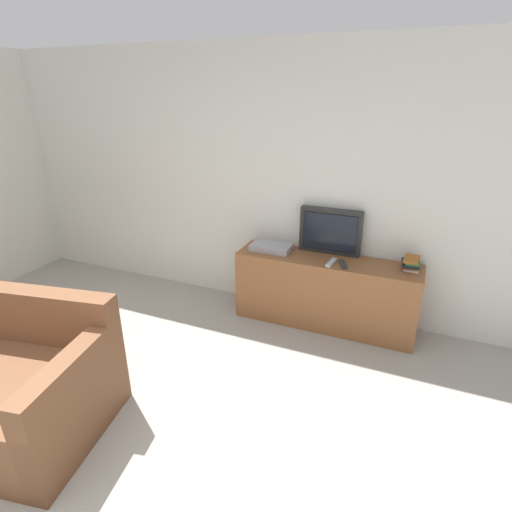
{
  "coord_description": "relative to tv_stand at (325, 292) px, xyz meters",
  "views": [
    {
      "loc": [
        1.48,
        -0.67,
        2.16
      ],
      "look_at": [
        0.26,
        2.24,
        0.85
      ],
      "focal_mm": 28.0,
      "sensor_mm": 36.0,
      "label": 1
    }
  ],
  "objects": [
    {
      "name": "set_top_box",
      "position": [
        -0.57,
        0.02,
        0.38
      ],
      "size": [
        0.39,
        0.23,
        0.06
      ],
      "color": "#99999E",
      "rests_on": "tv_stand"
    },
    {
      "name": "wall_back",
      "position": [
        -0.77,
        0.26,
        0.95
      ],
      "size": [
        9.0,
        0.06,
        2.6
      ],
      "color": "silver",
      "rests_on": "ground_plane"
    },
    {
      "name": "book_stack",
      "position": [
        0.73,
        0.06,
        0.4
      ],
      "size": [
        0.16,
        0.22,
        0.11
      ],
      "color": "silver",
      "rests_on": "tv_stand"
    },
    {
      "name": "tv_stand",
      "position": [
        0.0,
        0.0,
        0.0
      ],
      "size": [
        1.72,
        0.42,
        0.69
      ],
      "color": "brown",
      "rests_on": "ground_plane"
    },
    {
      "name": "remote_secondary",
      "position": [
        0.17,
        -0.09,
        0.36
      ],
      "size": [
        0.1,
        0.17,
        0.02
      ],
      "rotation": [
        0.0,
        0.0,
        0.39
      ],
      "color": "#2D2D2D",
      "rests_on": "tv_stand"
    },
    {
      "name": "remote_on_stand",
      "position": [
        0.06,
        -0.09,
        0.36
      ],
      "size": [
        0.07,
        0.2,
        0.02
      ],
      "rotation": [
        0.0,
        0.0,
        -0.12
      ],
      "color": "#B7B7B7",
      "rests_on": "tv_stand"
    },
    {
      "name": "television",
      "position": [
        -0.02,
        0.17,
        0.57
      ],
      "size": [
        0.59,
        0.09,
        0.44
      ],
      "color": "black",
      "rests_on": "tv_stand"
    }
  ]
}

